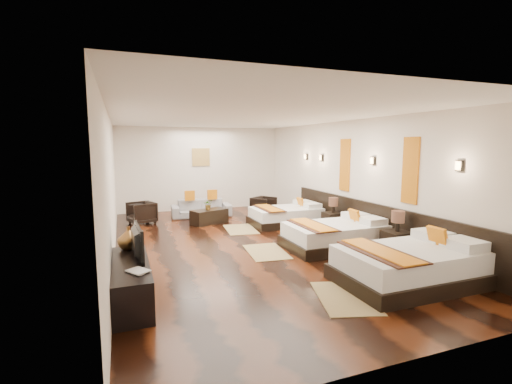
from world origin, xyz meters
name	(u,v)px	position (x,y,z in m)	size (l,w,h in m)	color
floor	(247,244)	(0.00, 0.00, 0.00)	(5.50, 9.50, 0.01)	black
ceiling	(246,117)	(0.00, 0.00, 2.80)	(5.50, 9.50, 0.01)	white
back_wall	(201,169)	(0.00, 4.75, 1.40)	(5.50, 0.01, 2.80)	silver
left_wall	(111,187)	(-2.75, 0.00, 1.40)	(0.01, 9.50, 2.80)	silver
right_wall	(352,178)	(2.75, 0.00, 1.40)	(0.01, 9.50, 2.80)	silver
headboard_panel	(370,222)	(2.71, -0.80, 0.45)	(0.08, 6.60, 0.90)	black
bed_near	(411,265)	(1.70, -3.10, 0.30)	(2.29, 1.44, 0.87)	black
bed_mid	(336,235)	(1.70, -0.95, 0.28)	(2.11, 1.33, 0.81)	black
bed_far	(287,216)	(1.69, 1.50, 0.25)	(1.93, 1.21, 0.74)	black
nightstand_a	(397,241)	(2.44, -1.94, 0.32)	(0.47, 0.47, 0.92)	black
nightstand_b	(333,220)	(2.44, 0.33, 0.31)	(0.44, 0.44, 0.88)	black
jute_mat_near	(345,297)	(0.38, -3.22, 0.01)	(0.75, 1.20, 0.01)	olive
jute_mat_mid	(266,252)	(0.17, -0.74, 0.01)	(0.75, 1.20, 0.01)	olive
jute_mat_far	(241,229)	(0.30, 1.37, 0.01)	(0.75, 1.20, 0.01)	olive
tv_console	(131,281)	(-2.50, -2.22, 0.28)	(0.50, 1.80, 0.55)	black
tv	(133,242)	(-2.45, -2.04, 0.79)	(0.84, 0.11, 0.49)	black
book	(131,274)	(-2.50, -2.72, 0.56)	(0.21, 0.28, 0.03)	black
figurine	(129,238)	(-2.50, -1.50, 0.73)	(0.34, 0.34, 0.36)	brown
sofa	(201,208)	(-0.29, 3.43, 0.26)	(1.80, 0.70, 0.53)	gray
armchair_left	(142,213)	(-2.08, 3.01, 0.31)	(0.67, 0.69, 0.62)	black
armchair_right	(264,206)	(1.59, 2.96, 0.30)	(0.63, 0.65, 0.59)	black
coffee_table	(209,216)	(-0.29, 2.38, 0.20)	(1.00, 0.50, 0.40)	black
table_plant	(208,204)	(-0.31, 2.39, 0.54)	(0.26, 0.22, 0.29)	#2D6321
orange_panel_a	(410,170)	(2.73, -1.90, 1.70)	(0.04, 0.40, 1.30)	#D86014
orange_panel_b	(345,165)	(2.73, 0.30, 1.70)	(0.04, 0.40, 1.30)	#D86014
sconce_near	(459,166)	(2.70, -3.00, 1.85)	(0.07, 0.12, 0.18)	black
sconce_mid	(373,161)	(2.70, -0.80, 1.85)	(0.07, 0.12, 0.18)	black
sconce_far	(321,158)	(2.70, 1.40, 1.85)	(0.07, 0.12, 0.18)	black
sconce_lounge	(306,157)	(2.70, 2.30, 1.85)	(0.07, 0.12, 0.18)	black
gold_artwork	(201,157)	(0.00, 4.73, 1.80)	(0.60, 0.04, 0.60)	#AD873F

